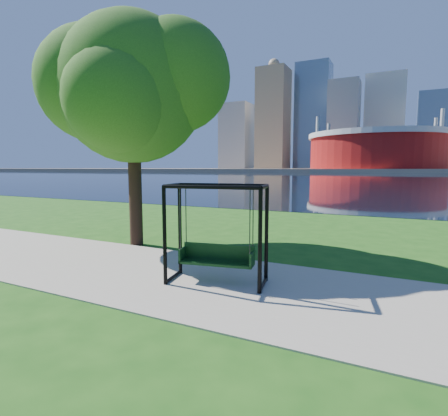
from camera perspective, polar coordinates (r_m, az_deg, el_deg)
The scene contains 8 objects.
ground at distance 7.97m, azimuth 0.94°, elevation -11.26°, with size 900.00×900.00×0.00m, color #1E5114.
path at distance 7.54m, azimuth -0.73°, elevation -12.19°, with size 120.00×4.00×0.03m, color #9E937F.
river at distance 108.93m, azimuth 24.82°, elevation 4.66°, with size 900.00×180.00×0.02m, color black.
far_bank at distance 312.87m, azimuth 25.99°, elevation 5.62°, with size 900.00×228.00×2.00m, color #937F60.
stadium at distance 242.50m, azimuth 23.58°, elevation 8.79°, with size 83.00×83.00×32.00m.
skyline at distance 328.04m, azimuth 25.57°, elevation 11.76°, with size 392.00×66.00×96.50m.
swing at distance 7.33m, azimuth -1.19°, elevation -4.60°, with size 2.19×1.26×2.11m.
park_tree at distance 11.64m, azimuth -14.76°, elevation 18.74°, with size 5.73×5.17×7.11m.
Camera 1 is at (3.27, -6.85, 2.44)m, focal length 28.00 mm.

